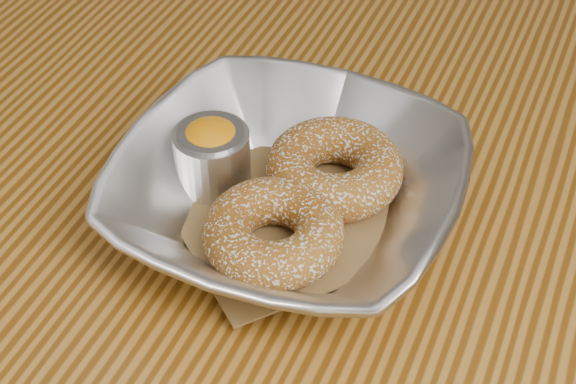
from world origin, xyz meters
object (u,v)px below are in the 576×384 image
at_px(serving_bowl, 288,194).
at_px(donut_back, 334,168).
at_px(table, 322,259).
at_px(donut_front, 274,232).
at_px(ramekin, 212,154).

height_order(serving_bowl, donut_back, serving_bowl).
distance_m(table, serving_bowl, 0.14).
xyz_separation_m(donut_front, ramekin, (-0.07, 0.05, 0.01)).
bearing_deg(serving_bowl, table, 87.61).
relative_size(table, donut_front, 13.14).
bearing_deg(table, donut_front, -88.78).
xyz_separation_m(table, serving_bowl, (-0.00, -0.06, 0.13)).
xyz_separation_m(table, donut_front, (0.00, -0.10, 0.12)).
xyz_separation_m(serving_bowl, donut_front, (0.00, -0.03, -0.00)).
bearing_deg(donut_back, donut_front, -100.70).
bearing_deg(table, serving_bowl, -92.39).
bearing_deg(serving_bowl, ramekin, 170.14).
height_order(donut_back, ramekin, ramekin).
relative_size(donut_front, ramekin, 1.73).
distance_m(table, donut_back, 0.13).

